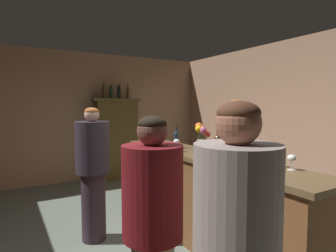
% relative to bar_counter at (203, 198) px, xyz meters
% --- Properties ---
extents(wall_back, '(5.73, 0.12, 2.73)m').
position_rel_bar_counter_xyz_m(wall_back, '(-0.57, 3.55, 0.83)').
color(wall_back, tan).
rests_on(wall_back, ground).
extents(wall_right, '(0.12, 7.23, 2.73)m').
position_rel_bar_counter_xyz_m(wall_right, '(2.29, -0.06, 0.83)').
color(wall_right, '#A87E61').
rests_on(wall_right, ground).
extents(bar_counter, '(0.56, 3.04, 1.06)m').
position_rel_bar_counter_xyz_m(bar_counter, '(0.00, 0.00, 0.00)').
color(bar_counter, brown).
rests_on(bar_counter, ground).
extents(display_cabinet, '(0.98, 0.39, 1.76)m').
position_rel_bar_counter_xyz_m(display_cabinet, '(0.14, 3.27, 0.38)').
color(display_cabinet, '#4F3F1C').
rests_on(display_cabinet, ground).
extents(wine_bottle_pinot, '(0.08, 0.08, 0.33)m').
position_rel_bar_counter_xyz_m(wine_bottle_pinot, '(0.04, -0.65, 0.68)').
color(wine_bottle_pinot, '#1B3717').
rests_on(wine_bottle_pinot, bar_counter).
extents(wine_bottle_merlot, '(0.07, 0.07, 0.34)m').
position_rel_bar_counter_xyz_m(wine_bottle_merlot, '(0.14, -0.44, 0.68)').
color(wine_bottle_merlot, '#4B271C').
rests_on(wine_bottle_merlot, bar_counter).
extents(wine_bottle_malbec, '(0.06, 0.06, 0.28)m').
position_rel_bar_counter_xyz_m(wine_bottle_malbec, '(-0.03, 0.53, 0.65)').
color(wine_bottle_malbec, '#1D2E38').
rests_on(wine_bottle_malbec, bar_counter).
extents(wine_bottle_riesling, '(0.06, 0.06, 0.29)m').
position_rel_bar_counter_xyz_m(wine_bottle_riesling, '(0.08, -0.30, 0.66)').
color(wine_bottle_riesling, black).
rests_on(wine_bottle_riesling, bar_counter).
extents(wine_bottle_syrah, '(0.07, 0.07, 0.31)m').
position_rel_bar_counter_xyz_m(wine_bottle_syrah, '(-0.07, -0.33, 0.67)').
color(wine_bottle_syrah, '#4D331F').
rests_on(wine_bottle_syrah, bar_counter).
extents(wine_glass_front, '(0.08, 0.08, 0.15)m').
position_rel_bar_counter_xyz_m(wine_glass_front, '(0.17, -0.88, 0.63)').
color(wine_glass_front, white).
rests_on(wine_glass_front, bar_counter).
extents(wine_glass_mid, '(0.08, 0.08, 0.15)m').
position_rel_bar_counter_xyz_m(wine_glass_mid, '(-0.18, 0.29, 0.64)').
color(wine_glass_mid, white).
rests_on(wine_glass_mid, bar_counter).
extents(wine_glass_rear, '(0.07, 0.07, 0.14)m').
position_rel_bar_counter_xyz_m(wine_glass_rear, '(0.17, -1.03, 0.62)').
color(wine_glass_rear, white).
rests_on(wine_glass_rear, bar_counter).
extents(flower_arrangement, '(0.16, 0.17, 0.38)m').
position_rel_bar_counter_xyz_m(flower_arrangement, '(-0.18, -0.21, 0.70)').
color(flower_arrangement, tan).
rests_on(flower_arrangement, bar_counter).
extents(cheese_plate, '(0.16, 0.16, 0.01)m').
position_rel_bar_counter_xyz_m(cheese_plate, '(0.09, 0.72, 0.53)').
color(cheese_plate, white).
rests_on(cheese_plate, bar_counter).
extents(display_bottle_left, '(0.08, 0.08, 0.33)m').
position_rel_bar_counter_xyz_m(display_bottle_left, '(-0.12, 3.27, 1.37)').
color(display_bottle_left, '#433216').
rests_on(display_bottle_left, display_cabinet).
extents(display_bottle_midleft, '(0.07, 0.07, 0.30)m').
position_rel_bar_counter_xyz_m(display_bottle_midleft, '(0.04, 3.27, 1.37)').
color(display_bottle_midleft, '#18361A').
rests_on(display_bottle_midleft, display_cabinet).
extents(display_bottle_center, '(0.08, 0.08, 0.33)m').
position_rel_bar_counter_xyz_m(display_bottle_center, '(0.21, 3.27, 1.38)').
color(display_bottle_center, black).
rests_on(display_bottle_center, display_cabinet).
extents(display_bottle_midright, '(0.06, 0.06, 0.33)m').
position_rel_bar_counter_xyz_m(display_bottle_midright, '(0.42, 3.27, 1.37)').
color(display_bottle_midright, '#4C341C').
rests_on(display_bottle_midright, display_cabinet).
extents(patron_redhead, '(0.39, 0.39, 1.59)m').
position_rel_bar_counter_xyz_m(patron_redhead, '(-1.08, 0.72, 0.33)').
color(patron_redhead, '#372732').
rests_on(patron_redhead, ground).
extents(patron_in_grey, '(0.40, 0.40, 1.55)m').
position_rel_bar_counter_xyz_m(patron_in_grey, '(-1.16, -0.98, 0.31)').
color(patron_in_grey, '#969C81').
rests_on(patron_in_grey, ground).
extents(bartender, '(0.35, 0.35, 1.69)m').
position_rel_bar_counter_xyz_m(bartender, '(0.72, 0.24, 0.40)').
color(bartender, maroon).
rests_on(bartender, ground).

